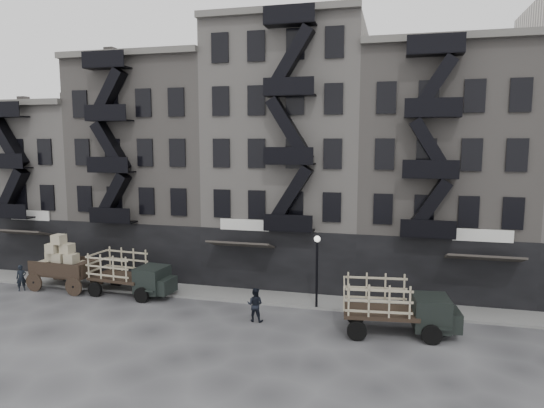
% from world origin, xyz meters
% --- Properties ---
extents(ground, '(140.00, 140.00, 0.00)m').
position_xyz_m(ground, '(0.00, 0.00, 0.00)').
color(ground, '#38383A').
rests_on(ground, ground).
extents(sidewalk, '(55.00, 2.50, 0.15)m').
position_xyz_m(sidewalk, '(0.00, 3.75, 0.07)').
color(sidewalk, slate).
rests_on(sidewalk, ground).
extents(building_west, '(10.00, 11.35, 13.20)m').
position_xyz_m(building_west, '(-20.00, 9.83, 6.00)').
color(building_west, '#9B958F').
rests_on(building_west, ground).
extents(building_midwest, '(10.00, 11.35, 16.20)m').
position_xyz_m(building_midwest, '(-10.00, 9.83, 7.50)').
color(building_midwest, slate).
rests_on(building_midwest, ground).
extents(building_center, '(10.00, 11.35, 18.20)m').
position_xyz_m(building_center, '(-0.00, 9.82, 8.50)').
color(building_center, '#9B958F').
rests_on(building_center, ground).
extents(building_mideast, '(10.00, 11.35, 16.20)m').
position_xyz_m(building_mideast, '(10.00, 9.83, 7.50)').
color(building_mideast, slate).
rests_on(building_mideast, ground).
extents(lamp_post, '(0.36, 0.36, 4.28)m').
position_xyz_m(lamp_post, '(3.00, 2.60, 2.78)').
color(lamp_post, black).
rests_on(lamp_post, ground).
extents(wagon, '(4.39, 2.56, 3.60)m').
position_xyz_m(wagon, '(-13.54, 2.41, 2.06)').
color(wagon, black).
rests_on(wagon, ground).
extents(stake_truck_west, '(5.55, 2.66, 2.70)m').
position_xyz_m(stake_truck_west, '(-8.66, 2.31, 1.54)').
color(stake_truck_west, black).
rests_on(stake_truck_west, ground).
extents(stake_truck_east, '(5.77, 2.82, 2.80)m').
position_xyz_m(stake_truck_east, '(7.40, 0.02, 1.60)').
color(stake_truck_east, black).
rests_on(stake_truck_east, ground).
extents(pedestrian_west, '(0.71, 0.72, 1.67)m').
position_xyz_m(pedestrian_west, '(-15.91, 1.37, 0.84)').
color(pedestrian_west, black).
rests_on(pedestrian_west, ground).
extents(pedestrian_mid, '(0.90, 0.71, 1.82)m').
position_xyz_m(pedestrian_mid, '(0.11, -0.02, 0.91)').
color(pedestrian_mid, black).
rests_on(pedestrian_mid, ground).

